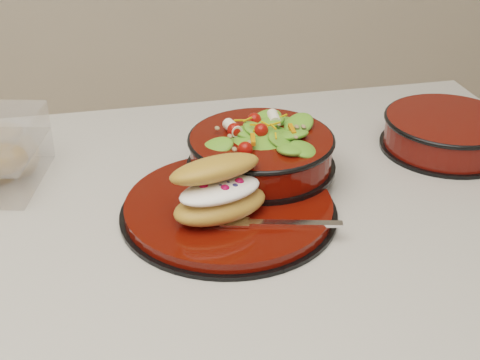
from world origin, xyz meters
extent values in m
cube|color=beige|center=(0.00, 0.00, 0.88)|extent=(1.24, 0.74, 0.04)
cylinder|color=black|center=(0.08, -0.02, 0.90)|extent=(0.29, 0.29, 0.01)
cylinder|color=#4F0902|center=(0.08, -0.02, 0.91)|extent=(0.28, 0.28, 0.01)
torus|color=black|center=(0.09, -0.03, 0.92)|extent=(0.16, 0.16, 0.01)
cylinder|color=black|center=(0.15, 0.06, 0.92)|extent=(0.22, 0.22, 0.01)
cylinder|color=#4F0902|center=(0.15, 0.06, 0.95)|extent=(0.20, 0.20, 0.04)
torus|color=black|center=(0.15, 0.06, 0.97)|extent=(0.21, 0.21, 0.01)
ellipsoid|color=#548C27|center=(0.15, 0.06, 0.96)|extent=(0.17, 0.17, 0.07)
sphere|color=#B40E07|center=(0.19, 0.06, 1.00)|extent=(0.02, 0.02, 0.02)
sphere|color=#B40E07|center=(0.15, 0.11, 1.00)|extent=(0.02, 0.02, 0.02)
sphere|color=#B40E07|center=(0.10, 0.06, 1.00)|extent=(0.02, 0.02, 0.02)
sphere|color=#B40E07|center=(0.15, 0.02, 1.00)|extent=(0.02, 0.02, 0.02)
cylinder|color=silver|center=(0.17, 0.10, 1.00)|extent=(0.03, 0.04, 0.02)
cylinder|color=silver|center=(0.11, 0.08, 1.00)|extent=(0.04, 0.03, 0.02)
cube|color=orange|center=(0.13, 0.03, 1.00)|extent=(0.03, 0.03, 0.01)
cube|color=orange|center=(0.19, 0.05, 1.00)|extent=(0.03, 0.02, 0.01)
ellipsoid|color=gold|center=(0.06, -0.06, 0.94)|extent=(0.14, 0.10, 0.04)
ellipsoid|color=white|center=(0.06, -0.06, 0.96)|extent=(0.12, 0.09, 0.02)
ellipsoid|color=gold|center=(0.06, -0.04, 0.98)|extent=(0.14, 0.09, 0.03)
sphere|color=#BB0D35|center=(0.04, -0.06, 0.97)|extent=(0.01, 0.01, 0.01)
sphere|color=#BB0D35|center=(0.07, -0.07, 0.97)|extent=(0.01, 0.01, 0.01)
sphere|color=#BB0D35|center=(0.09, -0.05, 0.97)|extent=(0.01, 0.01, 0.01)
sphere|color=#BB0D35|center=(0.05, -0.05, 0.97)|extent=(0.01, 0.01, 0.01)
sphere|color=#191947|center=(0.06, -0.05, 0.97)|extent=(0.01, 0.01, 0.01)
sphere|color=#191947|center=(0.07, -0.05, 0.97)|extent=(0.01, 0.01, 0.01)
sphere|color=#191947|center=(0.06, -0.06, 0.97)|extent=(0.01, 0.01, 0.01)
sphere|color=#191947|center=(0.08, -0.06, 0.97)|extent=(0.01, 0.01, 0.01)
cube|color=silver|center=(0.15, -0.09, 0.92)|extent=(0.12, 0.04, 0.00)
cube|color=silver|center=(0.08, -0.08, 0.92)|extent=(0.04, 0.03, 0.00)
cylinder|color=black|center=(0.46, 0.10, 0.90)|extent=(0.21, 0.21, 0.01)
cylinder|color=#560B05|center=(0.46, 0.10, 0.93)|extent=(0.20, 0.20, 0.05)
torus|color=black|center=(0.46, 0.10, 0.95)|extent=(0.20, 0.20, 0.01)
camera|label=1|loc=(-0.07, -0.77, 1.39)|focal=50.00mm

